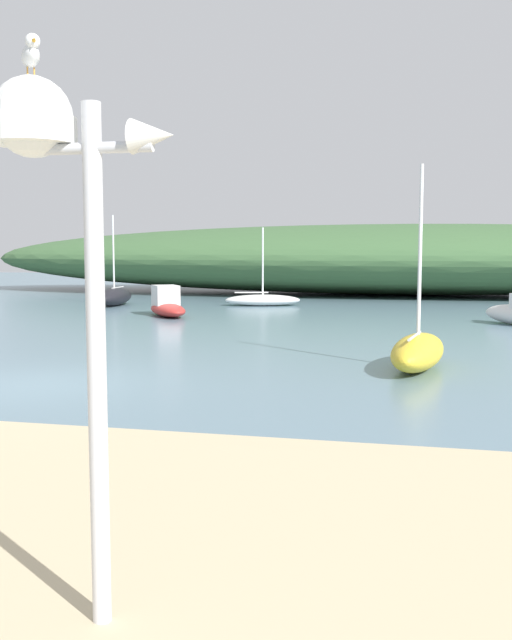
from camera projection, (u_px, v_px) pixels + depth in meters
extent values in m
plane|color=slate|center=(39.00, 385.00, 13.68)|extent=(120.00, 120.00, 0.00)
ellipsoid|color=#3D6038|center=(394.00, 259.00, 41.21)|extent=(50.26, 12.99, 4.02)
cylinder|color=silver|center=(97.00, 370.00, 4.45)|extent=(0.12, 0.12, 3.27)
cylinder|color=silver|center=(92.00, 148.00, 4.31)|extent=(0.78, 0.07, 0.07)
cylinder|color=white|center=(33.00, 131.00, 4.39)|extent=(0.54, 0.54, 0.16)
sphere|color=white|center=(32.00, 117.00, 4.38)|extent=(0.49, 0.49, 0.49)
cone|color=silver|center=(153.00, 136.00, 4.22)|extent=(0.26, 0.21, 0.21)
cylinder|color=orange|center=(34.00, 72.00, 4.36)|extent=(0.01, 0.01, 0.05)
cylinder|color=orange|center=(27.00, 71.00, 4.34)|extent=(0.01, 0.01, 0.05)
ellipsoid|color=white|center=(30.00, 56.00, 4.34)|extent=(0.23, 0.25, 0.13)
ellipsoid|color=#9EA0A8|center=(30.00, 52.00, 4.34)|extent=(0.20, 0.23, 0.04)
sphere|color=white|center=(33.00, 41.00, 4.25)|extent=(0.09, 0.09, 0.09)
cone|color=gold|center=(34.00, 39.00, 4.19)|extent=(0.05, 0.06, 0.02)
ellipsoid|color=#B72D28|center=(168.00, 310.00, 27.61)|extent=(2.71, 3.29, 0.51)
cube|color=silver|center=(166.00, 296.00, 27.86)|extent=(1.37, 1.43, 0.85)
ellipsoid|color=black|center=(114.00, 297.00, 32.86)|extent=(1.51, 3.63, 0.79)
cylinder|color=silver|center=(113.00, 255.00, 32.67)|extent=(0.08, 0.08, 3.58)
cylinder|color=silver|center=(118.00, 288.00, 33.34)|extent=(0.21, 1.59, 0.06)
ellipsoid|color=gold|center=(418.00, 352.00, 15.39)|extent=(1.48, 3.41, 0.76)
cylinder|color=silver|center=(420.00, 256.00, 15.19)|extent=(0.08, 0.08, 3.84)
cylinder|color=silver|center=(415.00, 336.00, 14.89)|extent=(0.28, 1.48, 0.06)
ellipsoid|color=white|center=(263.00, 300.00, 32.76)|extent=(3.64, 2.08, 0.51)
cylinder|color=silver|center=(263.00, 263.00, 32.59)|extent=(0.08, 0.08, 3.21)
cylinder|color=silver|center=(251.00, 292.00, 32.71)|extent=(1.51, 0.44, 0.06)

